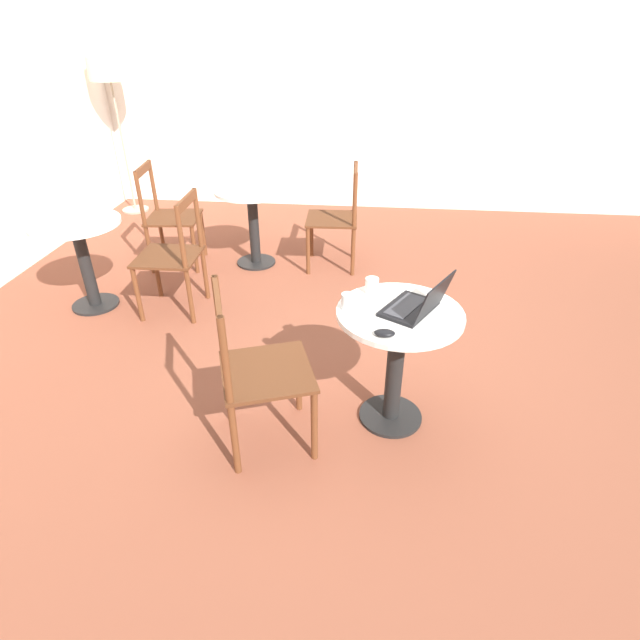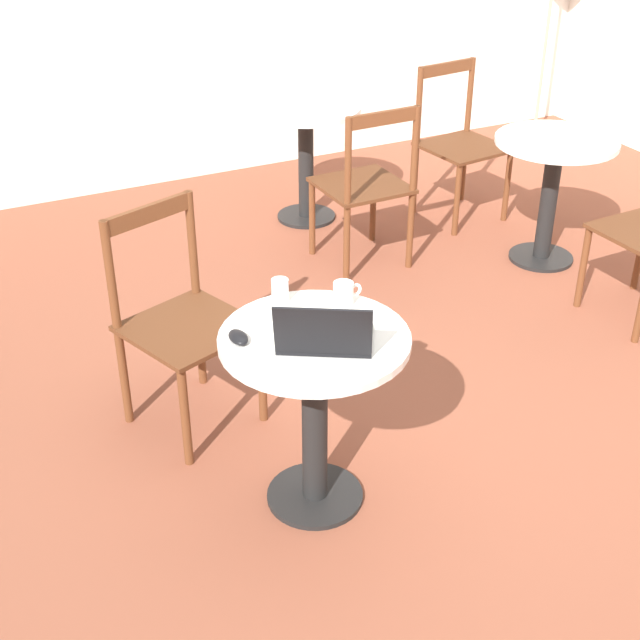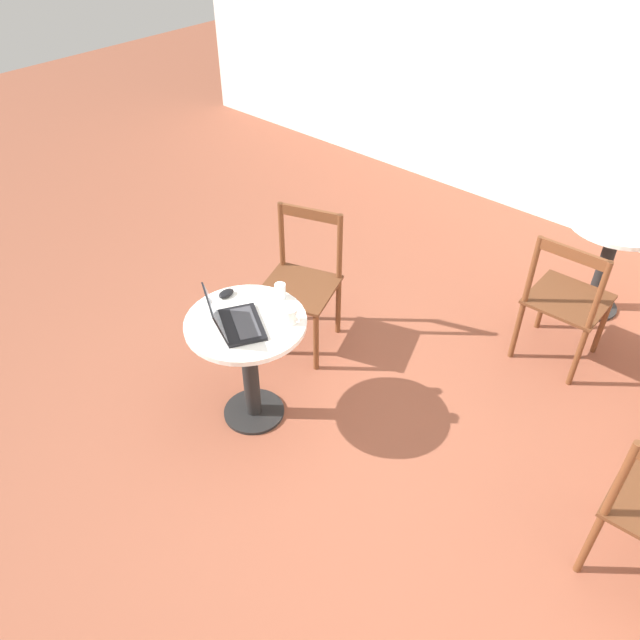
{
  "view_description": "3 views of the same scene",
  "coord_description": "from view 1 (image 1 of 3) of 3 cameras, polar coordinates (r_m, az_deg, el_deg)",
  "views": [
    {
      "loc": [
        -2.91,
        0.03,
        1.99
      ],
      "look_at": [
        -0.54,
        0.28,
        0.56
      ],
      "focal_mm": 28.0,
      "sensor_mm": 36.0,
      "label": 1
    },
    {
      "loc": [
        -1.79,
        -2.46,
        2.28
      ],
      "look_at": [
        -0.48,
        0.18,
        0.56
      ],
      "focal_mm": 50.0,
      "sensor_mm": 36.0,
      "label": 2
    },
    {
      "loc": [
        1.34,
        -1.83,
        2.8
      ],
      "look_at": [
        -0.45,
        0.21,
        0.62
      ],
      "focal_mm": 35.0,
      "sensor_mm": 36.0,
      "label": 3
    }
  ],
  "objects": [
    {
      "name": "wall_side",
      "position": [
        6.17,
        6.85,
        24.81
      ],
      "size": [
        0.06,
        9.4,
        2.7
      ],
      "color": "white",
      "rests_on": "ground_plane"
    },
    {
      "name": "ground_plane",
      "position": [
        3.53,
        5.41,
        -3.56
      ],
      "size": [
        16.0,
        16.0,
        0.0
      ],
      "primitive_type": "plane",
      "color": "brown"
    },
    {
      "name": "floor_lamp",
      "position": [
        6.37,
        -22.89,
        24.2
      ],
      "size": [
        0.42,
        0.42,
        1.68
      ],
      "color": "#9E937F",
      "rests_on": "ground_plane"
    },
    {
      "name": "laptop",
      "position": [
        2.57,
        11.02,
        1.74
      ],
      "size": [
        0.41,
        0.39,
        0.21
      ],
      "color": "black",
      "rests_on": "cafe_table_near"
    },
    {
      "name": "cafe_table_near",
      "position": [
        2.69,
        8.82,
        -2.59
      ],
      "size": [
        0.66,
        0.66,
        0.71
      ],
      "color": "black",
      "rests_on": "ground_plane"
    },
    {
      "name": "cafe_table_mid",
      "position": [
        4.66,
        -7.7,
        12.32
      ],
      "size": [
        0.66,
        0.66,
        0.71
      ],
      "color": "black",
      "rests_on": "ground_plane"
    },
    {
      "name": "chair_far_front",
      "position": [
        3.97,
        -16.36,
        7.05
      ],
      "size": [
        0.46,
        0.46,
        0.92
      ],
      "color": "brown",
      "rests_on": "ground_plane"
    },
    {
      "name": "mug",
      "position": [
        2.73,
        5.93,
        3.96
      ],
      "size": [
        0.11,
        0.07,
        0.09
      ],
      "color": "silver",
      "rests_on": "cafe_table_near"
    },
    {
      "name": "chair_mid_front",
      "position": [
        4.6,
        1.94,
        11.54
      ],
      "size": [
        0.47,
        0.47,
        0.92
      ],
      "color": "brown",
      "rests_on": "ground_plane"
    },
    {
      "name": "chair_mid_back",
      "position": [
        4.83,
        -16.93,
        11.22
      ],
      "size": [
        0.5,
        0.5,
        0.92
      ],
      "color": "brown",
      "rests_on": "ground_plane"
    },
    {
      "name": "mouse",
      "position": [
        2.36,
        7.39,
        -1.48
      ],
      "size": [
        0.06,
        0.1,
        0.03
      ],
      "color": "black",
      "rests_on": "cafe_table_near"
    },
    {
      "name": "cafe_table_far",
      "position": [
        4.26,
        -25.69,
        7.67
      ],
      "size": [
        0.66,
        0.66,
        0.71
      ],
      "color": "black",
      "rests_on": "ground_plane"
    },
    {
      "name": "drinking_glass",
      "position": [
        2.56,
        3.14,
        2.13
      ],
      "size": [
        0.06,
        0.06,
        0.09
      ],
      "color": "silver",
      "rests_on": "cafe_table_near"
    },
    {
      "name": "chair_near_back",
      "position": [
        2.56,
        -7.15,
        -5.87
      ],
      "size": [
        0.58,
        0.58,
        0.92
      ],
      "color": "brown",
      "rests_on": "ground_plane"
    }
  ]
}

